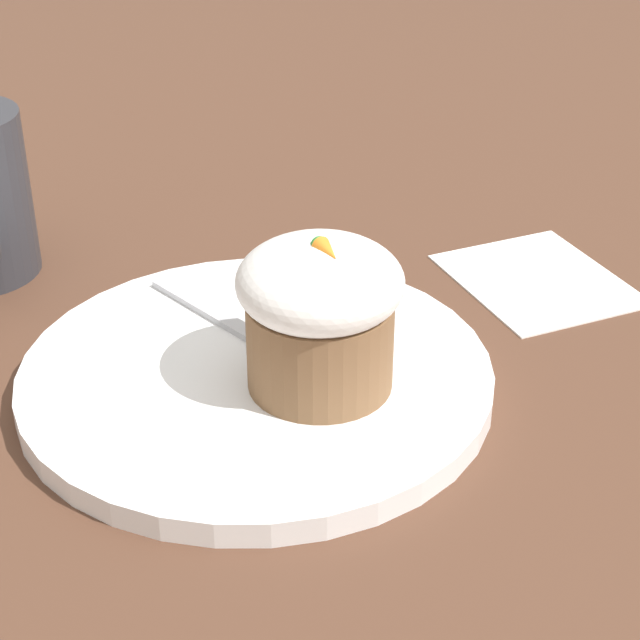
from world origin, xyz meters
TOP-DOWN VIEW (x-y plane):
  - ground_plane at (0.00, 0.00)m, footprint 4.00×4.00m
  - dessert_plate at (0.00, 0.00)m, footprint 0.26×0.26m
  - carrot_cake at (0.03, 0.02)m, footprint 0.08×0.08m
  - spoon at (-0.03, 0.01)m, footprint 0.13×0.05m
  - paper_napkin at (-0.02, 0.21)m, footprint 0.12×0.11m

SIDE VIEW (x-z plane):
  - ground_plane at x=0.00m, z-range 0.00..0.00m
  - paper_napkin at x=-0.02m, z-range 0.00..0.00m
  - dessert_plate at x=0.00m, z-range 0.00..0.01m
  - spoon at x=-0.03m, z-range 0.01..0.02m
  - carrot_cake at x=0.03m, z-range 0.01..0.10m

